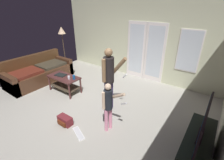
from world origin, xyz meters
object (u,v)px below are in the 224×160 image
(backpack, at_px, (65,121))
(cup_near_edge, at_px, (69,78))
(flat_screen_tv, at_px, (204,123))
(person_adult, at_px, (109,75))
(cup_by_laptop, at_px, (74,77))
(leather_couch, at_px, (39,73))
(floor_lamp, at_px, (62,33))
(loose_keyboard, at_px, (79,133))
(laptop_closed, at_px, (61,75))
(coffee_table, at_px, (64,81))
(tv_stand, at_px, (196,147))
(person_child, at_px, (109,104))

(backpack, relative_size, cup_near_edge, 3.66)
(flat_screen_tv, bearing_deg, cup_near_edge, 176.51)
(person_adult, relative_size, cup_by_laptop, 12.69)
(leather_couch, xyz_separation_m, floor_lamp, (-0.34, 1.46, 1.15))
(flat_screen_tv, bearing_deg, backpack, -163.38)
(loose_keyboard, relative_size, laptop_closed, 1.33)
(coffee_table, distance_m, tv_stand, 3.87)
(cup_by_laptop, bearing_deg, backpack, -53.13)
(person_adult, bearing_deg, leather_couch, -178.45)
(flat_screen_tv, relative_size, laptop_closed, 3.65)
(person_child, bearing_deg, cup_near_edge, 163.77)
(person_adult, bearing_deg, coffee_table, -178.18)
(person_adult, relative_size, loose_keyboard, 3.61)
(person_child, height_order, floor_lamp, floor_lamp)
(person_child, relative_size, floor_lamp, 0.67)
(person_adult, distance_m, backpack, 1.48)
(person_adult, relative_size, backpack, 4.62)
(floor_lamp, bearing_deg, tv_stand, -16.87)
(cup_by_laptop, bearing_deg, tv_stand, -4.92)
(backpack, xyz_separation_m, cup_by_laptop, (-0.81, 1.08, 0.48))
(person_child, distance_m, laptop_closed, 2.38)
(cup_by_laptop, bearing_deg, coffee_table, -173.66)
(coffee_table, relative_size, cup_near_edge, 10.52)
(floor_lamp, relative_size, laptop_closed, 4.99)
(leather_couch, distance_m, laptop_closed, 1.22)
(coffee_table, relative_size, person_child, 0.90)
(tv_stand, height_order, backpack, tv_stand)
(flat_screen_tv, distance_m, laptop_closed, 4.02)
(leather_couch, xyz_separation_m, cup_by_laptop, (1.76, 0.07, 0.27))
(person_adult, distance_m, floor_lamp, 3.69)
(leather_couch, xyz_separation_m, tv_stand, (5.21, -0.22, -0.06))
(floor_lamp, bearing_deg, person_adult, -22.10)
(person_child, height_order, laptop_closed, person_child)
(flat_screen_tv, bearing_deg, tv_stand, -65.47)
(laptop_closed, bearing_deg, coffee_table, -10.84)
(person_child, bearing_deg, floor_lamp, 152.43)
(laptop_closed, bearing_deg, person_child, -23.96)
(person_child, xyz_separation_m, floor_lamp, (-3.84, 2.01, 0.77))
(cup_near_edge, bearing_deg, loose_keyboard, -36.17)
(tv_stand, xyz_separation_m, backpack, (-2.64, -0.78, -0.15))
(leather_couch, relative_size, person_adult, 1.36)
(flat_screen_tv, bearing_deg, coffee_table, 176.34)
(coffee_table, bearing_deg, tv_stand, -3.72)
(leather_couch, height_order, coffee_table, leather_couch)
(tv_stand, bearing_deg, floor_lamp, 163.13)
(tv_stand, bearing_deg, leather_couch, 177.55)
(laptop_closed, bearing_deg, cup_near_edge, -14.07)
(tv_stand, bearing_deg, cup_near_edge, 176.45)
(loose_keyboard, distance_m, laptop_closed, 2.20)
(coffee_table, height_order, person_child, person_child)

